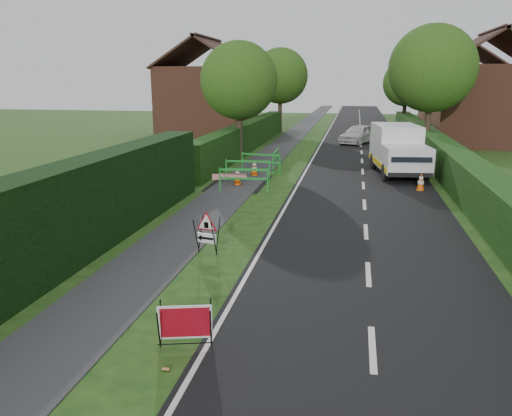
{
  "coord_description": "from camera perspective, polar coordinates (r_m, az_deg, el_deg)",
  "views": [
    {
      "loc": [
        2.02,
        -10.52,
        4.56
      ],
      "look_at": [
        -0.47,
        2.1,
        1.23
      ],
      "focal_mm": 35.0,
      "sensor_mm": 36.0,
      "label": 1
    }
  ],
  "objects": [
    {
      "name": "ped_barrier_1",
      "position": [
        22.93,
        -0.95,
        4.64
      ],
      "size": [
        2.08,
        0.51,
        1.0
      ],
      "rotation": [
        0.0,
        0.0,
        0.08
      ],
      "color": "#198B28",
      "rests_on": "ground"
    },
    {
      "name": "house_west",
      "position": [
        42.3,
        -5.47,
        12.19
      ],
      "size": [
        7.5,
        7.4,
        7.88
      ],
      "color": "brown",
      "rests_on": "ground"
    },
    {
      "name": "works_van",
      "position": [
        25.5,
        15.94,
        6.51
      ],
      "size": [
        2.69,
        5.41,
        2.37
      ],
      "rotation": [
        0.0,
        0.0,
        0.13
      ],
      "color": "silver",
      "rests_on": "ground"
    },
    {
      "name": "traffic_cone_0",
      "position": [
        21.98,
        18.32,
        2.84
      ],
      "size": [
        0.38,
        0.38,
        0.79
      ],
      "color": "black",
      "rests_on": "ground"
    },
    {
      "name": "ped_barrier_3",
      "position": [
        25.95,
        2.25,
        5.79
      ],
      "size": [
        0.42,
        2.07,
        1.0
      ],
      "rotation": [
        0.0,
        0.0,
        1.61
      ],
      "color": "#198B28",
      "rests_on": "ground"
    },
    {
      "name": "tree_fe",
      "position": [
        48.72,
        16.8,
        13.52
      ],
      "size": [
        4.2,
        4.2,
        6.33
      ],
      "color": "#2D2116",
      "rests_on": "ground"
    },
    {
      "name": "tree_fw",
      "position": [
        45.01,
        2.8,
        14.84
      ],
      "size": [
        4.8,
        4.8,
        7.24
      ],
      "color": "#2D2116",
      "rests_on": "ground"
    },
    {
      "name": "ground",
      "position": [
        11.64,
        0.29,
        -8.54
      ],
      "size": [
        120.0,
        120.0,
        0.0
      ],
      "primitive_type": "plane",
      "color": "#194012",
      "rests_on": "ground"
    },
    {
      "name": "tree_nw",
      "position": [
        29.28,
        -1.96,
        14.35
      ],
      "size": [
        4.4,
        4.4,
        6.7
      ],
      "color": "#2D2116",
      "rests_on": "ground"
    },
    {
      "name": "road_surface",
      "position": [
        45.75,
        11.85,
        8.49
      ],
      "size": [
        6.0,
        90.0,
        0.02
      ],
      "primitive_type": "cube",
      "color": "black",
      "rests_on": "ground"
    },
    {
      "name": "traffic_cone_3",
      "position": [
        22.03,
        -2.13,
        3.6
      ],
      "size": [
        0.38,
        0.38,
        0.79
      ],
      "color": "black",
      "rests_on": "ground"
    },
    {
      "name": "footpath",
      "position": [
        46.02,
        4.91,
        8.78
      ],
      "size": [
        2.0,
        90.0,
        0.02
      ],
      "primitive_type": "cube",
      "color": "#2D2D30",
      "rests_on": "ground"
    },
    {
      "name": "redwhite_plank",
      "position": [
        21.88,
        -3.05,
        2.46
      ],
      "size": [
        1.44,
        0.51,
        0.25
      ],
      "primitive_type": "cube",
      "rotation": [
        0.0,
        0.0,
        0.32
      ],
      "color": "red",
      "rests_on": "ground"
    },
    {
      "name": "hedge_east",
      "position": [
        27.28,
        20.5,
        3.97
      ],
      "size": [
        1.2,
        50.0,
        1.5
      ],
      "primitive_type": "cube",
      "color": "#14380F",
      "rests_on": "ground"
    },
    {
      "name": "traffic_cone_2",
      "position": [
        26.55,
        18.52,
        4.73
      ],
      "size": [
        0.38,
        0.38,
        0.79
      ],
      "color": "black",
      "rests_on": "ground"
    },
    {
      "name": "traffic_cone_1",
      "position": [
        24.78,
        17.88,
        4.13
      ],
      "size": [
        0.38,
        0.38,
        0.79
      ],
      "color": "black",
      "rests_on": "ground"
    },
    {
      "name": "house_east_a",
      "position": [
        39.59,
        24.74,
        10.81
      ],
      "size": [
        7.5,
        7.4,
        7.88
      ],
      "color": "brown",
      "rests_on": "ground"
    },
    {
      "name": "hedge_west_near",
      "position": [
        13.44,
        -21.27,
        -6.35
      ],
      "size": [
        1.1,
        18.0,
        2.5
      ],
      "primitive_type": "cube",
      "color": "black",
      "rests_on": "ground"
    },
    {
      "name": "tree_ne",
      "position": [
        32.82,
        19.51,
        14.79
      ],
      "size": [
        5.2,
        5.2,
        7.79
      ],
      "color": "#2D2116",
      "rests_on": "ground"
    },
    {
      "name": "traffic_cone_4",
      "position": [
        24.19,
        -0.19,
        4.59
      ],
      "size": [
        0.38,
        0.38,
        0.79
      ],
      "color": "black",
      "rests_on": "ground"
    },
    {
      "name": "ped_barrier_0",
      "position": [
        20.76,
        -1.43,
        3.6
      ],
      "size": [
        2.08,
        0.56,
        1.0
      ],
      "rotation": [
        0.0,
        0.0,
        0.1
      ],
      "color": "#198B28",
      "rests_on": "ground"
    },
    {
      "name": "hedge_west_far",
      "position": [
        33.58,
        -1.01,
        6.7
      ],
      "size": [
        1.0,
        24.0,
        1.8
      ],
      "primitive_type": "cube",
      "color": "#14380F",
      "rests_on": "ground"
    },
    {
      "name": "litter_can",
      "position": [
        8.57,
        -10.24,
        -17.88
      ],
      "size": [
        0.12,
        0.07,
        0.07
      ],
      "primitive_type": "cylinder",
      "rotation": [
        0.0,
        1.57,
        0.0
      ],
      "color": "#BF7F4C",
      "rests_on": "ground"
    },
    {
      "name": "hatchback_car",
      "position": [
        37.47,
        11.62,
        8.29
      ],
      "size": [
        3.13,
        4.35,
        1.38
      ],
      "primitive_type": "imported",
      "rotation": [
        0.0,
        0.0,
        -0.42
      ],
      "color": "silver",
      "rests_on": "ground"
    },
    {
      "name": "red_rect_sign",
      "position": [
        8.97,
        -8.11,
        -12.89
      ],
      "size": [
        1.03,
        0.78,
        0.79
      ],
      "rotation": [
        0.0,
        0.0,
        0.27
      ],
      "color": "black",
      "rests_on": "ground"
    },
    {
      "name": "triangle_sign",
      "position": [
        13.33,
        -5.78,
        -2.45
      ],
      "size": [
        0.79,
        0.79,
        0.99
      ],
      "rotation": [
        0.0,
        0.0,
        -0.2
      ],
      "color": "black",
      "rests_on": "ground"
    },
    {
      "name": "house_east_b",
      "position": [
        53.49,
        22.4,
        11.67
      ],
      "size": [
        7.5,
        7.4,
        7.88
      ],
      "color": "brown",
      "rests_on": "ground"
    },
    {
      "name": "ped_barrier_2",
      "position": [
        25.0,
        0.57,
        5.47
      ],
      "size": [
        2.09,
        0.71,
        1.0
      ],
      "rotation": [
        0.0,
        0.0,
        -0.18
      ],
      "color": "#198B28",
      "rests_on": "ground"
    }
  ]
}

